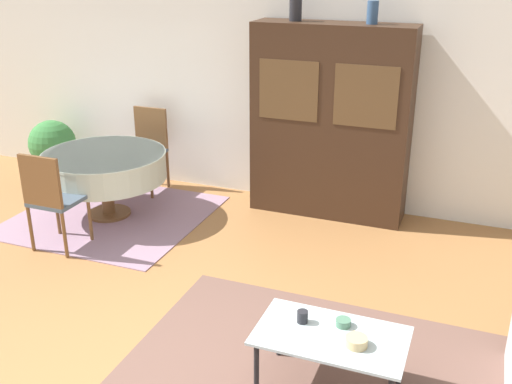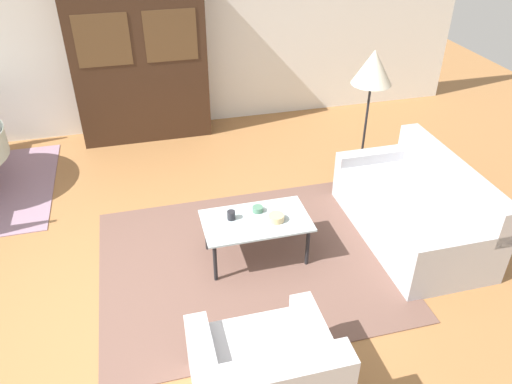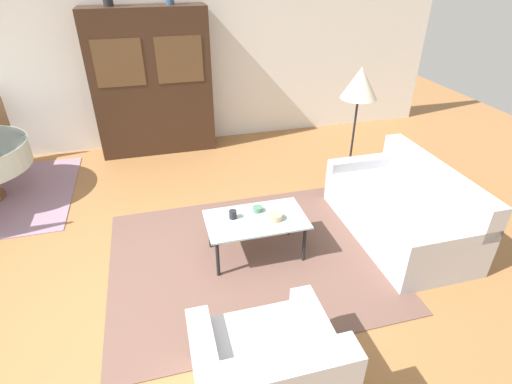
# 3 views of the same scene
# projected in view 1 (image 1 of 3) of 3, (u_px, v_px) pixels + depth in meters

# --- Properties ---
(wall_back) EXTENTS (10.00, 0.06, 2.70)m
(wall_back) POSITION_uv_depth(u_px,v_px,m) (311.00, 88.00, 6.73)
(wall_back) COLOR white
(wall_back) RESTS_ON ground_plane
(dining_rug) EXTENTS (2.03, 1.96, 0.01)m
(dining_rug) POSITION_uv_depth(u_px,v_px,m) (112.00, 216.00, 6.75)
(dining_rug) COLOR gray
(dining_rug) RESTS_ON ground_plane
(coffee_table) EXTENTS (0.99, 0.57, 0.43)m
(coffee_table) POSITION_uv_depth(u_px,v_px,m) (331.00, 340.00, 3.93)
(coffee_table) COLOR black
(coffee_table) RESTS_ON area_rug
(display_cabinet) EXTENTS (1.70, 0.47, 2.10)m
(display_cabinet) POSITION_uv_depth(u_px,v_px,m) (330.00, 123.00, 6.49)
(display_cabinet) COLOR #382316
(display_cabinet) RESTS_ON ground_plane
(dining_table) EXTENTS (1.35, 1.35, 0.73)m
(dining_table) POSITION_uv_depth(u_px,v_px,m) (105.00, 166.00, 6.56)
(dining_table) COLOR brown
(dining_table) RESTS_ON dining_rug
(dining_chair_near) EXTENTS (0.44, 0.44, 1.00)m
(dining_chair_near) POSITION_uv_depth(u_px,v_px,m) (51.00, 195.00, 5.79)
(dining_chair_near) COLOR brown
(dining_chair_near) RESTS_ON dining_rug
(dining_chair_far) EXTENTS (0.44, 0.44, 1.00)m
(dining_chair_far) POSITION_uv_depth(u_px,v_px,m) (147.00, 144.00, 7.34)
(dining_chair_far) COLOR brown
(dining_chair_far) RESTS_ON dining_rug
(cup) EXTENTS (0.07, 0.07, 0.09)m
(cup) POSITION_uv_depth(u_px,v_px,m) (302.00, 317.00, 4.03)
(cup) COLOR #232328
(cup) RESTS_ON coffee_table
(bowl) EXTENTS (0.14, 0.14, 0.06)m
(bowl) POSITION_uv_depth(u_px,v_px,m) (356.00, 341.00, 3.79)
(bowl) COLOR tan
(bowl) RESTS_ON coffee_table
(bowl_small) EXTENTS (0.10, 0.10, 0.05)m
(bowl_small) POSITION_uv_depth(u_px,v_px,m) (343.00, 323.00, 3.99)
(bowl_small) COLOR #4C7A60
(bowl_small) RESTS_ON coffee_table
(vase_tall) EXTENTS (0.13, 0.13, 0.26)m
(vase_tall) POSITION_uv_depth(u_px,v_px,m) (296.00, 8.00, 6.19)
(vase_tall) COLOR #232328
(vase_tall) RESTS_ON display_cabinet
(vase_short) EXTENTS (0.11, 0.11, 0.23)m
(vase_short) POSITION_uv_depth(u_px,v_px,m) (373.00, 12.00, 5.93)
(vase_short) COLOR #33517A
(vase_short) RESTS_ON display_cabinet
(potted_plant) EXTENTS (0.60, 0.60, 0.77)m
(potted_plant) POSITION_uv_depth(u_px,v_px,m) (53.00, 146.00, 7.76)
(potted_plant) COLOR #4C4C51
(potted_plant) RESTS_ON ground_plane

